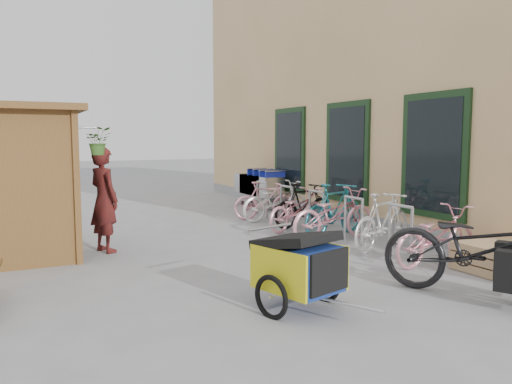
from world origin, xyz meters
name	(u,v)px	position (x,y,z in m)	size (l,w,h in m)	color
ground	(272,276)	(0.00, 0.00, 0.00)	(80.00, 80.00, 0.00)	gray
building	(406,79)	(6.49, 4.50, 3.49)	(6.07, 13.00, 7.00)	#D8B17C
kiosk	(2,161)	(-3.28, 2.47, 1.55)	(2.49, 1.65, 2.40)	brown
bike_rack	(316,208)	(2.30, 2.40, 0.52)	(0.05, 5.35, 0.86)	#A5A8AD
pallet_stack	(509,259)	(3.00, -1.40, 0.21)	(1.00, 1.20, 0.40)	tan
shopping_carts	(258,185)	(3.00, 6.40, 0.63)	(0.60, 2.03, 1.08)	silver
child_trailer	(299,265)	(-0.37, -1.33, 0.50)	(1.01, 1.57, 0.91)	navy
cargo_bike	(482,250)	(1.69, -2.01, 0.60)	(1.75, 2.41, 1.21)	black
person_kiosk	(104,200)	(-1.80, 2.56, 0.88)	(0.64, 0.42, 1.76)	maroon
bike_0	(436,236)	(2.50, -0.55, 0.44)	(0.59, 1.69, 0.89)	#F8A0B3
bike_1	(383,221)	(2.47, 0.60, 0.49)	(0.46, 1.64, 0.99)	white
bike_2	(334,214)	(2.19, 1.65, 0.49)	(0.65, 1.85, 0.97)	#F8A0B3
bike_3	(335,210)	(2.43, 1.96, 0.52)	(0.49, 1.74, 1.04)	teal
bike_4	(297,210)	(2.11, 2.84, 0.43)	(0.57, 1.65, 0.86)	#F8A0B3
bike_5	(304,205)	(2.44, 3.10, 0.48)	(0.45, 1.59, 0.95)	black
bike_6	(276,201)	(2.32, 4.13, 0.46)	(0.61, 1.76, 0.92)	white
bike_7	(265,201)	(2.15, 4.35, 0.45)	(0.42, 1.50, 0.90)	#F8A0B3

